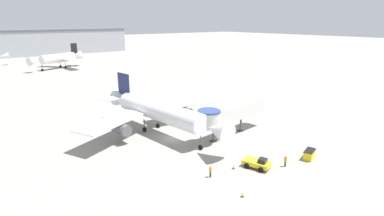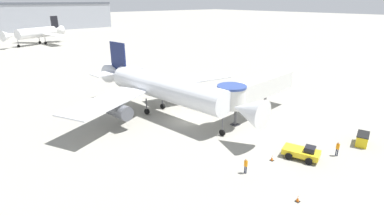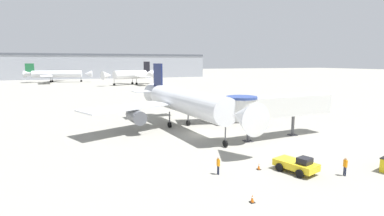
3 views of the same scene
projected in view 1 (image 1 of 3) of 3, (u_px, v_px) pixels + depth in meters
name	position (u px, v px, depth m)	size (l,w,h in m)	color
ground_plane	(173.00, 138.00, 56.25)	(800.00, 800.00, 0.00)	gray
main_airplane	(157.00, 111.00, 58.08)	(32.09, 32.42, 10.40)	silver
jet_bridge	(229.00, 113.00, 56.20)	(17.41, 4.76, 6.22)	silver
pushback_tug_yellow	(257.00, 163.00, 44.84)	(3.24, 4.47, 1.67)	yellow
service_container_yellow	(309.00, 154.00, 47.82)	(2.99, 2.09, 1.44)	yellow
traffic_cone_starboard_wing	(205.00, 118.00, 66.95)	(0.40, 0.40, 0.66)	black
traffic_cone_apron_front	(242.00, 195.00, 37.50)	(0.39, 0.39, 0.65)	black
traffic_cone_near_nose	(234.00, 167.00, 44.61)	(0.40, 0.40, 0.67)	black
ground_crew_marshaller	(286.00, 160.00, 45.10)	(0.24, 0.35, 1.80)	#1E2338
ground_crew_wing_walker	(210.00, 171.00, 42.02)	(0.23, 0.35, 1.74)	#1E2338
background_jet_black_tail	(59.00, 58.00, 137.04)	(26.20, 25.09, 10.85)	white
terminal_building	(6.00, 43.00, 184.02)	(144.96, 28.00, 15.92)	#999EA8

